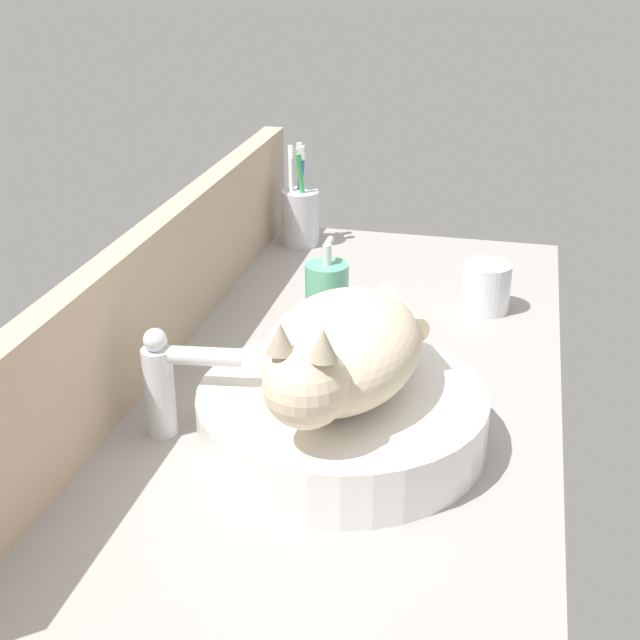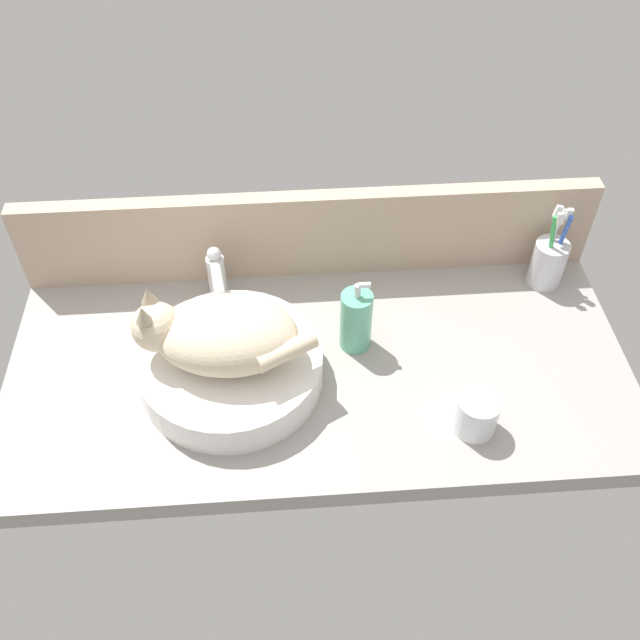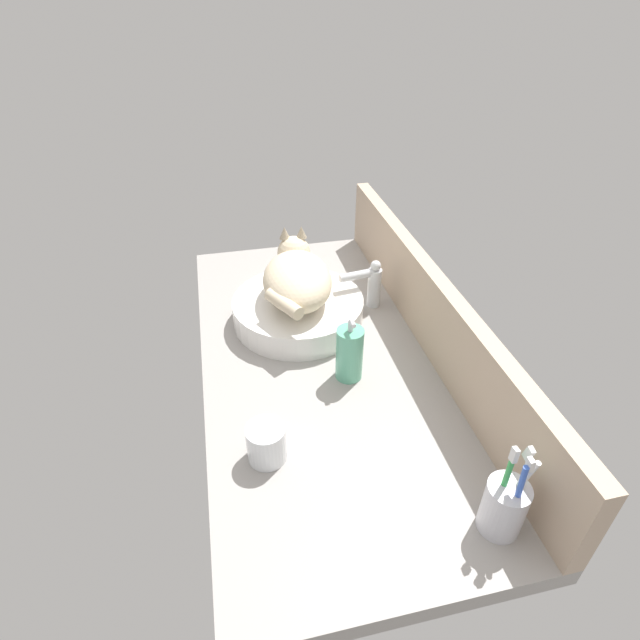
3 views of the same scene
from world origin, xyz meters
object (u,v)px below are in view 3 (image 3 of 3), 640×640
object	(u,v)px
soap_dispenser	(349,353)
water_glass	(267,444)
sink_basin	(298,310)
toothbrush_cup	(504,506)
cat	(297,277)
faucet	(371,283)

from	to	relation	value
soap_dispenser	water_glass	world-z (taller)	soap_dispenser
sink_basin	toothbrush_cup	size ratio (longest dim) A/B	1.78
sink_basin	cat	bearing A→B (deg)	176.99
toothbrush_cup	sink_basin	bearing A→B (deg)	-161.62
water_glass	soap_dispenser	bearing A→B (deg)	131.59
soap_dispenser	toothbrush_cup	world-z (taller)	toothbrush_cup
soap_dispenser	cat	bearing A→B (deg)	-164.18
toothbrush_cup	water_glass	bearing A→B (deg)	-122.56
toothbrush_cup	water_glass	xyz separation A→B (cm)	(-22.56, -35.33, -2.15)
cat	faucet	xyz separation A→B (cm)	(-1.29, 19.98, -5.12)
soap_dispenser	toothbrush_cup	distance (cm)	43.61
faucet	cat	bearing A→B (deg)	-86.30
cat	water_glass	size ratio (longest dim) A/B	4.21
faucet	sink_basin	bearing A→B (deg)	-82.44
faucet	water_glass	distance (cm)	56.26
sink_basin	faucet	distance (cm)	20.61
sink_basin	cat	size ratio (longest dim) A/B	1.04
cat	water_glass	distance (cm)	46.50
sink_basin	soap_dispenser	size ratio (longest dim) A/B	2.08
faucet	toothbrush_cup	size ratio (longest dim) A/B	0.73
cat	soap_dispenser	xyz separation A→B (cm)	(24.82, 7.04, -5.94)
toothbrush_cup	cat	bearing A→B (deg)	-162.03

